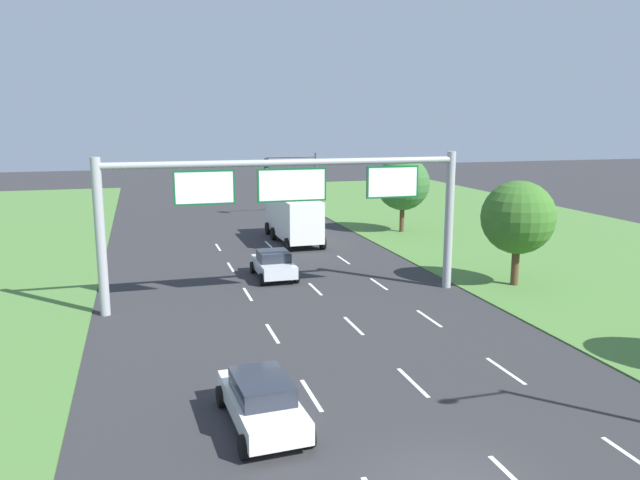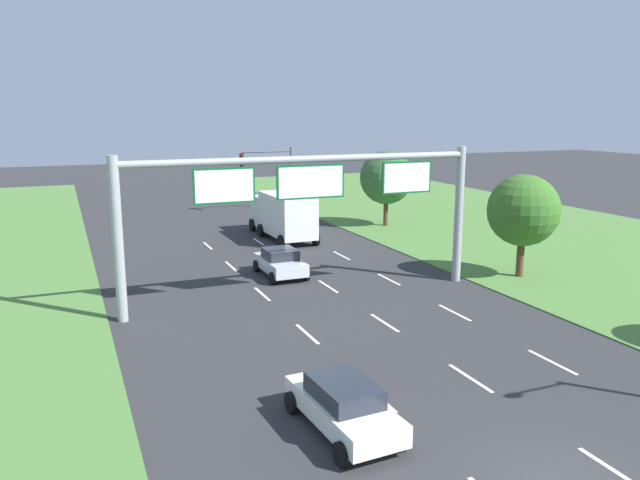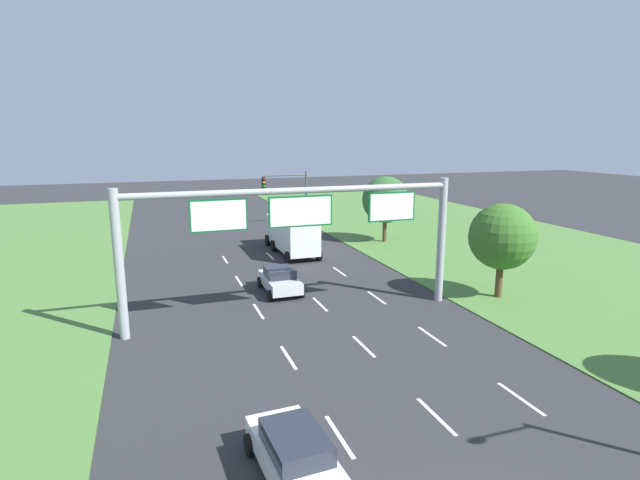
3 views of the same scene
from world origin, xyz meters
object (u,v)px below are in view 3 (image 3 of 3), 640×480
Objects in this scene: box_truck at (292,232)px; sign_gantry at (300,223)px; traffic_light_mast at (288,189)px; car_lead_silver at (296,455)px; roadside_tree_far at (385,200)px; car_near_red at (280,280)px; roadside_tree_mid at (502,237)px.

sign_gantry reaches higher than box_truck.
car_lead_silver is at bearing -105.24° from traffic_light_mast.
traffic_light_mast is 0.96× the size of roadside_tree_far.
box_truck is (3.46, 9.49, 0.96)m from car_near_red.
roadside_tree_far is at bearing 8.51° from box_truck.
traffic_light_mast is (3.03, 11.92, 2.14)m from box_truck.
roadside_tree_far is at bearing 56.00° from car_lead_silver.
sign_gantry reaches higher than traffic_light_mast.
sign_gantry is at bearing -104.23° from traffic_light_mast.
traffic_light_mast reaches higher than box_truck.
traffic_light_mast is at bearing 101.18° from roadside_tree_mid.
sign_gantry reaches higher than car_lead_silver.
roadside_tree_far reaches higher than traffic_light_mast.
sign_gantry is (3.75, 11.97, 4.19)m from car_lead_silver.
sign_gantry reaches higher than car_near_red.
sign_gantry is at bearing -128.94° from roadside_tree_far.
sign_gantry is 3.08× the size of traffic_light_mast.
car_lead_silver is at bearing -102.91° from car_near_red.
roadside_tree_far reaches higher than roadside_tree_mid.
traffic_light_mast is (10.30, 37.81, 3.11)m from car_lead_silver.
roadside_tree_mid is 16.10m from roadside_tree_far.
car_lead_silver is at bearing -106.38° from box_truck.
car_lead_silver is 0.56× the size of box_truck.
car_near_red is 16.77m from roadside_tree_far.
car_lead_silver is 39.31m from traffic_light_mast.
roadside_tree_mid is (11.80, -0.73, -1.33)m from sign_gantry.
car_lead_silver is 31.89m from roadside_tree_far.
roadside_tree_far is (8.89, 1.44, 2.04)m from box_truck.
car_lead_silver is 13.22m from sign_gantry.
roadside_tree_far is (0.61, 16.09, 0.15)m from roadside_tree_mid.
sign_gantry is 2.97× the size of roadside_tree_far.
sign_gantry is at bearing -104.89° from box_truck.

